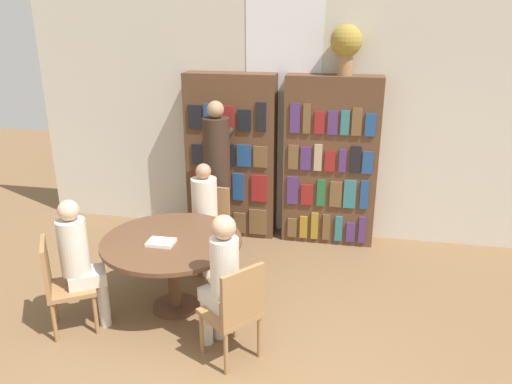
% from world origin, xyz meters
% --- Properties ---
extents(wall_back, '(6.40, 0.07, 3.00)m').
position_xyz_m(wall_back, '(0.00, 3.35, 1.51)').
color(wall_back, beige).
rests_on(wall_back, ground_plane).
extents(bookshelf_left, '(1.10, 0.34, 2.03)m').
position_xyz_m(bookshelf_left, '(-0.61, 3.15, 1.01)').
color(bookshelf_left, brown).
rests_on(bookshelf_left, ground_plane).
extents(bookshelf_right, '(1.10, 0.34, 2.03)m').
position_xyz_m(bookshelf_right, '(0.61, 3.15, 1.01)').
color(bookshelf_right, brown).
rests_on(bookshelf_right, ground_plane).
extents(flower_vase, '(0.35, 0.35, 0.55)m').
position_xyz_m(flower_vase, '(0.71, 3.16, 2.37)').
color(flower_vase, '#997047').
rests_on(flower_vase, bookshelf_right).
extents(reading_table, '(1.30, 1.30, 0.73)m').
position_xyz_m(reading_table, '(-0.72, 1.29, 0.62)').
color(reading_table, brown).
rests_on(reading_table, ground_plane).
extents(chair_near_camera, '(0.55, 0.55, 0.87)m').
position_xyz_m(chair_near_camera, '(-1.56, 0.77, 0.48)').
color(chair_near_camera, olive).
rests_on(chair_near_camera, ground_plane).
extents(chair_left_side, '(0.43, 0.43, 0.87)m').
position_xyz_m(chair_left_side, '(-0.65, 2.28, 0.48)').
color(chair_left_side, olive).
rests_on(chair_left_side, ground_plane).
extents(chair_far_side, '(0.56, 0.56, 0.87)m').
position_xyz_m(chair_far_side, '(0.04, 0.66, 0.48)').
color(chair_far_side, olive).
rests_on(chair_far_side, ground_plane).
extents(seated_reader_left, '(0.30, 0.39, 1.21)m').
position_xyz_m(seated_reader_left, '(-0.66, 2.10, 0.68)').
color(seated_reader_left, beige).
rests_on(seated_reader_left, ground_plane).
extents(seated_reader_right, '(0.39, 0.38, 1.24)m').
position_xyz_m(seated_reader_right, '(-0.11, 0.78, 0.70)').
color(seated_reader_right, beige).
rests_on(seated_reader_right, ground_plane).
extents(seated_reader_back, '(0.40, 0.38, 1.22)m').
position_xyz_m(seated_reader_back, '(-1.40, 0.87, 0.69)').
color(seated_reader_back, beige).
rests_on(seated_reader_back, ground_plane).
extents(librarian_standing, '(0.30, 0.57, 1.78)m').
position_xyz_m(librarian_standing, '(-0.65, 2.65, 1.10)').
color(librarian_standing, '#332319').
rests_on(librarian_standing, ground_plane).
extents(open_book_on_table, '(0.24, 0.18, 0.03)m').
position_xyz_m(open_book_on_table, '(-0.78, 1.18, 0.74)').
color(open_book_on_table, silver).
rests_on(open_book_on_table, reading_table).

